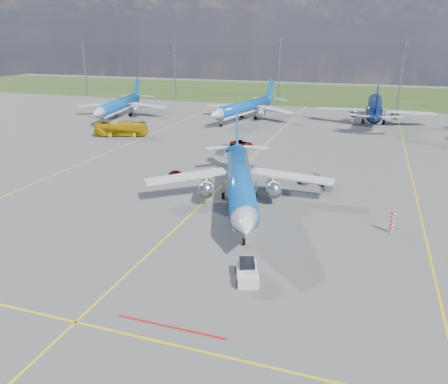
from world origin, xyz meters
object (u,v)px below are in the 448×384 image
(pushback_tug, at_px, (247,272))
(bg_jet_nnw, at_px, (244,120))
(service_car_b, at_px, (242,144))
(baggage_tug_w, at_px, (327,184))
(main_airliner, at_px, (240,204))
(bg_jet_n, at_px, (373,122))
(baggage_tug_c, at_px, (223,150))
(warning_post, at_px, (392,221))
(service_car_a, at_px, (173,174))
(service_car_c, at_px, (308,179))
(apron_bus, at_px, (121,129))
(bg_jet_nw, at_px, (120,117))

(pushback_tug, bearing_deg, bg_jet_nnw, 86.39)
(service_car_b, relative_size, baggage_tug_w, 1.09)
(main_airliner, relative_size, pushback_tug, 7.00)
(bg_jet_n, bearing_deg, baggage_tug_c, 57.65)
(bg_jet_n, distance_m, service_car_b, 49.78)
(warning_post, bearing_deg, bg_jet_n, 92.24)
(warning_post, relative_size, pushback_tug, 0.53)
(bg_jet_nnw, xyz_separation_m, baggage_tug_w, (29.98, -55.29, 0.48))
(service_car_a, xyz_separation_m, service_car_c, (22.62, 4.81, 0.00))
(service_car_b, xyz_separation_m, baggage_tug_c, (-2.25, -5.97, -0.13))
(bg_jet_nnw, bearing_deg, service_car_a, -73.04)
(apron_bus, distance_m, baggage_tug_c, 30.10)
(bg_jet_nnw, xyz_separation_m, pushback_tug, (25.40, -87.06, 0.77))
(bg_jet_nnw, relative_size, bg_jet_n, 0.87)
(bg_jet_nw, bearing_deg, service_car_c, -45.93)
(bg_jet_nw, distance_m, apron_bus, 27.99)
(bg_jet_nw, height_order, service_car_c, bg_jet_nw)
(warning_post, height_order, service_car_c, warning_post)
(main_airliner, xyz_separation_m, baggage_tug_w, (11.23, 11.96, 0.48))
(bg_jet_nnw, relative_size, service_car_c, 9.46)
(main_airliner, distance_m, service_car_c, 15.58)
(bg_jet_nnw, xyz_separation_m, main_airliner, (18.74, -67.25, 0.00))
(bg_jet_n, height_order, main_airliner, bg_jet_n)
(pushback_tug, xyz_separation_m, baggage_tug_w, (4.58, 31.77, -0.29))
(warning_post, xyz_separation_m, pushback_tug, (-14.02, -16.46, -0.73))
(service_car_b, relative_size, baggage_tug_c, 0.90)
(main_airliner, bearing_deg, baggage_tug_c, 94.58)
(warning_post, bearing_deg, main_airliner, 170.81)
(warning_post, bearing_deg, apron_bus, 147.78)
(apron_bus, height_order, baggage_tug_c, apron_bus)
(pushback_tug, bearing_deg, baggage_tug_c, 91.44)
(service_car_c, height_order, baggage_tug_c, baggage_tug_c)
(warning_post, height_order, baggage_tug_w, warning_post)
(bg_jet_nnw, relative_size, main_airliner, 1.00)
(bg_jet_n, height_order, service_car_b, bg_jet_n)
(bg_jet_nw, relative_size, bg_jet_nnw, 1.00)
(service_car_c, bearing_deg, baggage_tug_c, 175.28)
(pushback_tug, relative_size, baggage_tug_w, 1.21)
(baggage_tug_w, bearing_deg, pushback_tug, -109.51)
(bg_jet_n, relative_size, service_car_c, 10.83)
(bg_jet_nw, distance_m, pushback_tug, 101.07)
(main_airliner, bearing_deg, apron_bus, 120.57)
(bg_jet_nw, distance_m, baggage_tug_w, 82.41)
(bg_jet_nw, relative_size, baggage_tug_w, 8.47)
(bg_jet_nw, distance_m, baggage_tug_c, 53.85)
(main_airliner, height_order, service_car_b, main_airliner)
(warning_post, xyz_separation_m, main_airliner, (-20.68, 3.35, -1.50))
(baggage_tug_w, height_order, baggage_tug_c, baggage_tug_c)
(warning_post, height_order, bg_jet_nw, bg_jet_nw)
(service_car_a, bearing_deg, bg_jet_n, 69.24)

